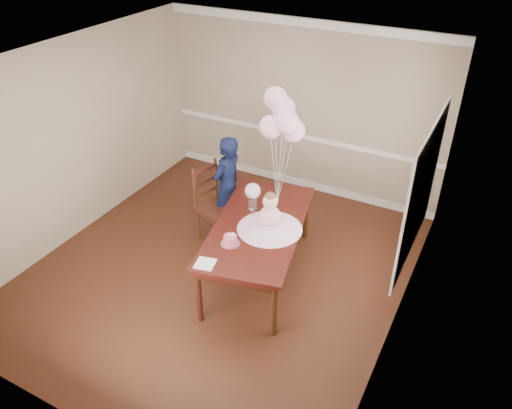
% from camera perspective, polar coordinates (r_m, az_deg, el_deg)
% --- Properties ---
extents(floor, '(4.50, 5.00, 0.00)m').
position_cam_1_polar(floor, '(6.61, -4.16, -7.40)').
color(floor, black).
rests_on(floor, ground).
extents(ceiling, '(4.50, 5.00, 0.02)m').
position_cam_1_polar(ceiling, '(5.30, -5.34, 15.58)').
color(ceiling, white).
rests_on(ceiling, wall_back).
extents(wall_back, '(4.50, 0.02, 2.70)m').
position_cam_1_polar(wall_back, '(7.85, 5.16, 10.83)').
color(wall_back, tan).
rests_on(wall_back, floor).
extents(wall_front, '(4.50, 0.02, 2.70)m').
position_cam_1_polar(wall_front, '(4.37, -22.60, -11.91)').
color(wall_front, tan).
rests_on(wall_front, floor).
extents(wall_left, '(0.02, 5.00, 2.70)m').
position_cam_1_polar(wall_left, '(7.19, -20.20, 6.80)').
color(wall_left, tan).
rests_on(wall_left, floor).
extents(wall_right, '(0.02, 5.00, 2.70)m').
position_cam_1_polar(wall_right, '(5.16, 17.08, -3.10)').
color(wall_right, tan).
rests_on(wall_right, floor).
extents(chair_rail_trim, '(4.50, 0.02, 0.07)m').
position_cam_1_polar(chair_rail_trim, '(8.02, 4.97, 7.82)').
color(chair_rail_trim, white).
rests_on(chair_rail_trim, wall_back).
extents(crown_molding, '(4.50, 0.02, 0.12)m').
position_cam_1_polar(crown_molding, '(7.46, 5.63, 19.97)').
color(crown_molding, white).
rests_on(crown_molding, wall_back).
extents(baseboard_trim, '(4.50, 0.02, 0.12)m').
position_cam_1_polar(baseboard_trim, '(8.40, 4.71, 2.61)').
color(baseboard_trim, silver).
rests_on(baseboard_trim, floor).
extents(window_frame, '(0.02, 1.66, 1.56)m').
position_cam_1_polar(window_frame, '(5.48, 18.38, 1.39)').
color(window_frame, white).
rests_on(window_frame, wall_right).
extents(window_blinds, '(0.01, 1.50, 1.40)m').
position_cam_1_polar(window_blinds, '(5.48, 18.20, 1.43)').
color(window_blinds, white).
rests_on(window_blinds, wall_right).
extents(dining_table_top, '(1.47, 2.25, 0.05)m').
position_cam_1_polar(dining_table_top, '(6.07, 0.26, -2.48)').
color(dining_table_top, black).
rests_on(dining_table_top, table_leg_fl).
extents(table_apron, '(1.34, 2.13, 0.10)m').
position_cam_1_polar(table_apron, '(6.12, 0.26, -3.07)').
color(table_apron, black).
rests_on(table_apron, table_leg_fl).
extents(table_leg_fl, '(0.09, 0.09, 0.73)m').
position_cam_1_polar(table_leg_fl, '(5.72, -6.54, -10.31)').
color(table_leg_fl, black).
rests_on(table_leg_fl, floor).
extents(table_leg_fr, '(0.09, 0.09, 0.73)m').
position_cam_1_polar(table_leg_fr, '(5.53, 2.11, -11.98)').
color(table_leg_fr, black).
rests_on(table_leg_fr, floor).
extents(table_leg_bl, '(0.09, 0.09, 0.73)m').
position_cam_1_polar(table_leg_bl, '(7.15, -1.15, -0.27)').
color(table_leg_bl, black).
rests_on(table_leg_bl, floor).
extents(table_leg_br, '(0.09, 0.09, 0.73)m').
position_cam_1_polar(table_leg_br, '(6.99, 5.72, -1.28)').
color(table_leg_br, black).
rests_on(table_leg_br, floor).
extents(baby_skirt, '(0.94, 0.94, 0.10)m').
position_cam_1_polar(baby_skirt, '(5.95, 1.58, -2.36)').
color(baby_skirt, '#EAACD2').
rests_on(baby_skirt, dining_table_top).
extents(baby_torso, '(0.25, 0.25, 0.25)m').
position_cam_1_polar(baby_torso, '(5.88, 1.60, -1.29)').
color(baby_torso, '#FFA1CF').
rests_on(baby_torso, baby_skirt).
extents(baby_head, '(0.18, 0.18, 0.18)m').
position_cam_1_polar(baby_head, '(5.77, 1.63, 0.34)').
color(baby_head, beige).
rests_on(baby_head, baby_torso).
extents(baby_hair, '(0.12, 0.12, 0.12)m').
position_cam_1_polar(baby_hair, '(5.74, 1.64, 0.86)').
color(baby_hair, brown).
rests_on(baby_hair, baby_head).
extents(cake_platter, '(0.27, 0.27, 0.01)m').
position_cam_1_polar(cake_platter, '(5.74, -2.95, -4.50)').
color(cake_platter, '#B9B9BD').
rests_on(cake_platter, dining_table_top).
extents(birthday_cake, '(0.19, 0.19, 0.10)m').
position_cam_1_polar(birthday_cake, '(5.71, -2.96, -4.05)').
color(birthday_cake, '#D54367').
rests_on(birthday_cake, cake_platter).
extents(cake_flower_a, '(0.03, 0.03, 0.03)m').
position_cam_1_polar(cake_flower_a, '(5.67, -2.98, -3.50)').
color(cake_flower_a, silver).
rests_on(cake_flower_a, birthday_cake).
extents(cake_flower_b, '(0.03, 0.03, 0.03)m').
position_cam_1_polar(cake_flower_b, '(5.67, -2.62, -3.43)').
color(cake_flower_b, white).
rests_on(cake_flower_b, birthday_cake).
extents(rose_vase_near, '(0.12, 0.12, 0.17)m').
position_cam_1_polar(rose_vase_near, '(6.29, -0.37, 0.12)').
color(rose_vase_near, silver).
rests_on(rose_vase_near, dining_table_top).
extents(roses_near, '(0.20, 0.20, 0.20)m').
position_cam_1_polar(roses_near, '(6.20, -0.38, 1.57)').
color(roses_near, beige).
rests_on(roses_near, rose_vase_near).
extents(napkin, '(0.25, 0.25, 0.01)m').
position_cam_1_polar(napkin, '(5.48, -5.83, -6.74)').
color(napkin, white).
rests_on(napkin, dining_table_top).
extents(balloon_weight, '(0.05, 0.05, 0.02)m').
position_cam_1_polar(balloon_weight, '(6.49, 2.44, 0.44)').
color(balloon_weight, silver).
rests_on(balloon_weight, dining_table_top).
extents(balloon_a, '(0.29, 0.29, 0.29)m').
position_cam_1_polar(balloon_a, '(6.03, 1.70, 8.87)').
color(balloon_a, '#FFB4C6').
rests_on(balloon_a, balloon_ribbon_a).
extents(balloon_b, '(0.29, 0.29, 0.29)m').
position_cam_1_polar(balloon_b, '(5.90, 3.58, 9.37)').
color(balloon_b, '#FFB4D5').
rests_on(balloon_b, balloon_ribbon_b).
extents(balloon_c, '(0.29, 0.29, 0.29)m').
position_cam_1_polar(balloon_c, '(6.02, 3.14, 10.92)').
color(balloon_c, '#ECA7C2').
rests_on(balloon_c, balloon_ribbon_c).
extents(balloon_d, '(0.29, 0.29, 0.29)m').
position_cam_1_polar(balloon_d, '(6.02, 2.23, 12.01)').
color(balloon_d, '#DD9DB8').
rests_on(balloon_d, balloon_ribbon_d).
extents(balloon_e, '(0.29, 0.29, 0.29)m').
position_cam_1_polar(balloon_e, '(6.08, 4.28, 8.44)').
color(balloon_e, '#FFB4D4').
rests_on(balloon_e, balloon_ribbon_e).
extents(balloon_ribbon_a, '(0.09, 0.03, 0.87)m').
position_cam_1_polar(balloon_ribbon_a, '(6.28, 2.07, 3.87)').
color(balloon_ribbon_a, white).
rests_on(balloon_ribbon_a, balloon_weight).
extents(balloon_ribbon_b, '(0.12, 0.03, 0.97)m').
position_cam_1_polar(balloon_ribbon_b, '(6.22, 2.96, 4.06)').
color(balloon_ribbon_b, white).
rests_on(balloon_ribbon_b, balloon_weight).
extents(balloon_ribbon_c, '(0.01, 0.10, 1.07)m').
position_cam_1_polar(balloon_ribbon_c, '(6.27, 2.76, 4.85)').
color(balloon_ribbon_c, white).
rests_on(balloon_ribbon_c, balloon_weight).
extents(balloon_ribbon_d, '(0.11, 0.09, 1.18)m').
position_cam_1_polar(balloon_ribbon_d, '(6.26, 2.33, 5.37)').
color(balloon_ribbon_d, white).
rests_on(balloon_ribbon_d, balloon_weight).
extents(balloon_ribbon_e, '(0.13, 0.11, 0.80)m').
position_cam_1_polar(balloon_ribbon_e, '(6.31, 3.30, 3.69)').
color(balloon_ribbon_e, white).
rests_on(balloon_ribbon_e, balloon_weight).
extents(dining_chair_seat, '(0.59, 0.59, 0.05)m').
position_cam_1_polar(dining_chair_seat, '(6.89, -4.46, -0.49)').
color(dining_chair_seat, '#33160E').
rests_on(dining_chair_seat, chair_leg_fl).
extents(chair_leg_fl, '(0.05, 0.05, 0.47)m').
position_cam_1_polar(chair_leg_fl, '(7.06, -6.63, -2.26)').
color(chair_leg_fl, '#3D1F10').
rests_on(chair_leg_fl, floor).
extents(chair_leg_fr, '(0.05, 0.05, 0.47)m').
position_cam_1_polar(chair_leg_fr, '(6.81, -4.47, -3.57)').
color(chair_leg_fr, '#3D1810').
rests_on(chair_leg_fr, floor).
extents(chair_leg_bl, '(0.05, 0.05, 0.47)m').
position_cam_1_polar(chair_leg_bl, '(7.26, -4.29, -0.99)').
color(chair_leg_bl, '#3A190F').
rests_on(chair_leg_bl, floor).
extents(chair_leg_br, '(0.05, 0.05, 0.47)m').
position_cam_1_polar(chair_leg_br, '(7.03, -2.12, -2.21)').
color(chair_leg_br, black).
rests_on(chair_leg_br, floor).
extents(chair_back_post_l, '(0.05, 0.05, 0.61)m').
position_cam_1_polar(chair_back_post_l, '(6.76, -7.05, 1.79)').
color(chair_back_post_l, '#361A0E').
rests_on(chair_back_post_l, dining_chair_seat).
extents(chair_back_post_r, '(0.05, 0.05, 0.61)m').
position_cam_1_polar(chair_back_post_r, '(6.98, -4.61, 2.99)').
color(chair_back_post_r, '#341D0E').
rests_on(chair_back_post_r, dining_chair_seat).
extents(chair_slat_low, '(0.15, 0.43, 0.05)m').
position_cam_1_polar(chair_slat_low, '(6.94, -5.75, 1.47)').
color(chair_slat_low, '#371E0F').
rests_on(chair_slat_low, dining_chair_seat).
extents(chair_slat_mid, '(0.15, 0.43, 0.05)m').
position_cam_1_polar(chair_slat_mid, '(6.85, -5.83, 2.72)').
color(chair_slat_mid, '#33130D').
rests_on(chair_slat_mid, dining_chair_seat).
extents(chair_slat_top, '(0.15, 0.43, 0.05)m').
position_cam_1_polar(chair_slat_top, '(6.76, -5.91, 4.00)').
color(chair_slat_top, '#35110E').
rests_on(chair_slat_top, dining_chair_seat).
extents(woman, '(0.43, 0.58, 1.48)m').
position_cam_1_polar(woman, '(6.91, -3.30, 2.10)').
color(woman, black).
rests_on(woman, floor).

